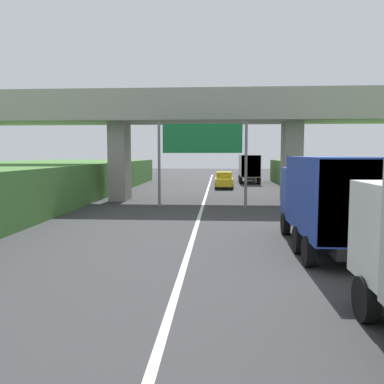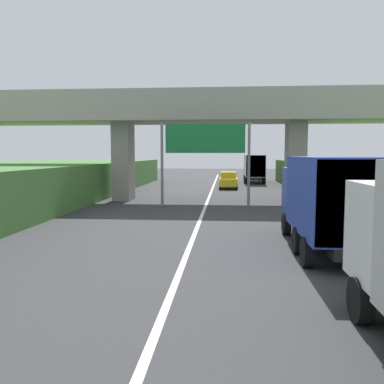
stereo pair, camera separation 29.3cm
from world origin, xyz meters
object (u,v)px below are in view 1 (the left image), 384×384
truck_red (249,167)px  construction_barrel_4 (299,199)px  construction_barrel_5 (284,192)px  truck_blue (326,198)px  car_yellow (224,180)px  construction_barrel_2 (352,227)px  construction_barrel_3 (320,209)px  overhead_highway_sign (202,144)px

truck_red → construction_barrel_4: size_ratio=8.11×
truck_red → construction_barrel_5: 16.85m
truck_blue → car_yellow: 26.90m
truck_blue → truck_red: same height
construction_barrel_2 → construction_barrel_3: size_ratio=1.00×
construction_barrel_3 → truck_blue: bearing=-102.5°
construction_barrel_3 → construction_barrel_5: bearing=91.2°
overhead_highway_sign → truck_blue: bearing=-66.7°
overhead_highway_sign → car_yellow: overhead_highway_sign is taller
overhead_highway_sign → construction_barrel_3: size_ratio=6.53×
truck_red → construction_barrel_3: size_ratio=8.11×
overhead_highway_sign → construction_barrel_4: (6.66, 1.64, -3.71)m
overhead_highway_sign → construction_barrel_4: overhead_highway_sign is taller
overhead_highway_sign → construction_barrel_2: bearing=-53.8°
overhead_highway_sign → construction_barrel_2: overhead_highway_sign is taller
car_yellow → construction_barrel_3: 19.55m
truck_blue → construction_barrel_3: truck_blue is taller
overhead_highway_sign → car_yellow: size_ratio=1.43×
car_yellow → construction_barrel_5: (4.84, -8.04, -0.40)m
overhead_highway_sign → car_yellow: (1.63, 15.10, -3.31)m
car_yellow → construction_barrel_3: size_ratio=4.56×
car_yellow → construction_barrel_2: (5.10, -24.29, -0.40)m
truck_blue → construction_barrel_5: truck_blue is taller
construction_barrel_3 → construction_barrel_4: same height
construction_barrel_3 → construction_barrel_2: bearing=-89.7°
overhead_highway_sign → construction_barrel_5: bearing=47.5°
car_yellow → construction_barrel_2: car_yellow is taller
car_yellow → construction_barrel_3: (5.07, -18.87, -0.40)m
truck_blue → construction_barrel_4: (1.68, 13.21, -1.47)m
construction_barrel_5 → construction_barrel_4: bearing=-88.0°
truck_red → truck_blue: bearing=-89.7°
overhead_highway_sign → construction_barrel_4: size_ratio=6.53×
construction_barrel_2 → construction_barrel_5: size_ratio=1.00×
car_yellow → construction_barrel_3: bearing=-75.0°
truck_red → construction_barrel_5: size_ratio=8.11×
construction_barrel_3 → construction_barrel_5: same height
overhead_highway_sign → construction_barrel_5: overhead_highway_sign is taller
construction_barrel_4 → construction_barrel_5: (-0.19, 5.42, 0.00)m
car_yellow → construction_barrel_2: 24.82m
construction_barrel_2 → construction_barrel_4: bearing=90.4°
truck_red → construction_barrel_3: bearing=-86.0°
construction_barrel_2 → construction_barrel_3: same height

